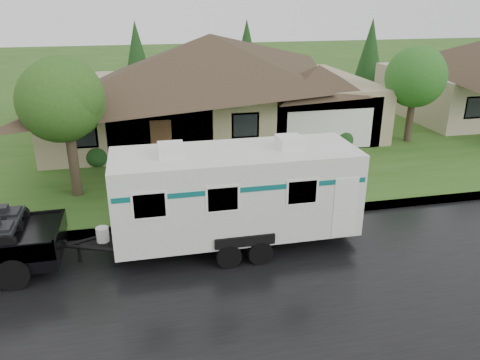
% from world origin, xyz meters
% --- Properties ---
extents(ground, '(140.00, 140.00, 0.00)m').
position_xyz_m(ground, '(0.00, 0.00, 0.00)').
color(ground, '#2D5219').
rests_on(ground, ground).
extents(road, '(140.00, 8.00, 0.01)m').
position_xyz_m(road, '(0.00, -2.00, 0.01)').
color(road, black).
rests_on(road, ground).
extents(curb, '(140.00, 0.50, 0.15)m').
position_xyz_m(curb, '(0.00, 2.25, 0.07)').
color(curb, gray).
rests_on(curb, ground).
extents(lawn, '(140.00, 26.00, 0.15)m').
position_xyz_m(lawn, '(0.00, 15.00, 0.07)').
color(lawn, '#2D5219').
rests_on(lawn, ground).
extents(house_main, '(19.44, 10.80, 6.90)m').
position_xyz_m(house_main, '(2.29, 13.84, 3.59)').
color(house_main, gray).
rests_on(house_main, lawn).
extents(tree_left_green, '(3.43, 3.43, 5.67)m').
position_xyz_m(tree_left_green, '(-4.89, 5.74, 4.08)').
color(tree_left_green, '#382B1E').
rests_on(tree_left_green, lawn).
extents(tree_right_green, '(3.21, 3.21, 5.32)m').
position_xyz_m(tree_right_green, '(12.35, 9.69, 3.84)').
color(tree_right_green, '#382B1E').
rests_on(tree_right_green, lawn).
extents(shrub_row, '(13.60, 1.00, 1.00)m').
position_xyz_m(shrub_row, '(2.00, 9.30, 0.65)').
color(shrub_row, '#143814').
rests_on(shrub_row, lawn).
extents(travel_trailer, '(8.09, 2.84, 3.63)m').
position_xyz_m(travel_trailer, '(0.62, 0.55, 1.92)').
color(travel_trailer, silver).
rests_on(travel_trailer, ground).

